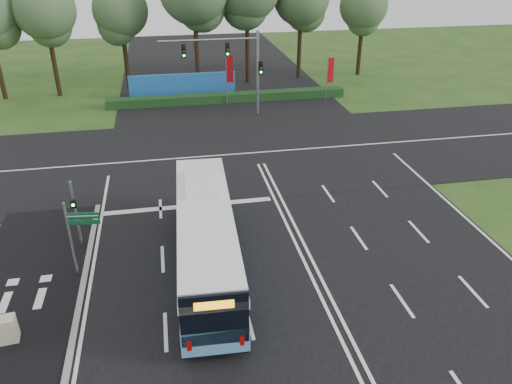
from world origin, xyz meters
The scene contains 14 objects.
ground centered at (0.00, 0.00, 0.00)m, with size 120.00×120.00×0.00m, color #244918.
road_main centered at (0.00, 0.00, 0.02)m, with size 20.00×120.00×0.04m, color black.
road_cross centered at (0.00, 12.00, 0.03)m, with size 120.00×14.00×0.05m, color black.
bike_path centered at (-12.50, -3.00, 0.03)m, with size 5.00×18.00×0.06m, color black.
kerb_strip centered at (-10.10, -3.00, 0.06)m, with size 0.25×18.00×0.12m, color gray.
city_bus centered at (-4.56, -1.17, 1.70)m, with size 2.98×11.87×3.38m.
pedestrian_signal centered at (-10.56, 2.04, 1.92)m, with size 0.31×0.42×3.51m.
street_sign centered at (-10.12, -0.48, 2.37)m, with size 1.45×0.27×3.73m.
utility_cabinet centered at (-12.44, -4.36, 0.56)m, with size 0.68×0.56×1.13m, color beige.
banner_flag_mid centered at (0.02, 23.70, 2.98)m, with size 0.64×0.28×4.57m.
banner_flag_right centered at (9.02, 22.60, 2.75)m, with size 0.62×0.10×4.19m.
traffic_light_gantry centered at (0.21, 20.50, 4.66)m, with size 8.41×0.28×7.00m.
hedge centered at (0.00, 24.50, 0.40)m, with size 22.00×1.20×0.80m, color #133516.
blue_hoarding centered at (-4.00, 27.00, 1.10)m, with size 10.00×0.30×2.20m, color #2061B1.
Camera 1 is at (-5.89, -20.18, 13.84)m, focal length 35.00 mm.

